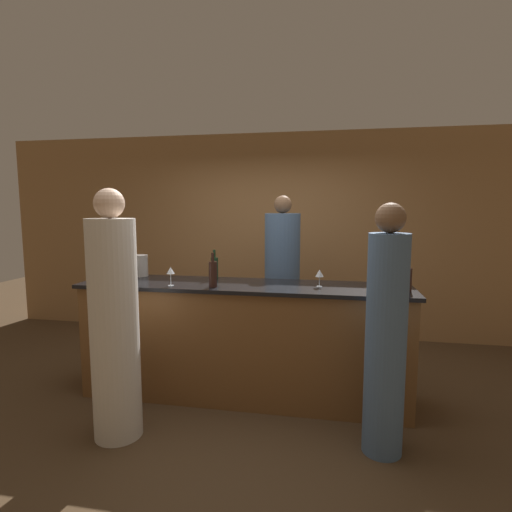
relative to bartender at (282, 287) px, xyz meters
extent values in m
plane|color=#4C3823|center=(-0.26, -0.88, -0.89)|extent=(14.00, 14.00, 0.00)
cube|color=#A37547|center=(-0.26, 1.12, 0.51)|extent=(8.00, 0.06, 2.80)
cube|color=brown|center=(-0.26, -0.88, -0.36)|extent=(2.98, 0.60, 1.05)
cube|color=black|center=(-0.26, -0.88, 0.18)|extent=(3.04, 0.66, 0.04)
cylinder|color=#4C6B93|center=(0.00, 0.00, -0.03)|extent=(0.40, 0.40, 1.72)
sphere|color=brown|center=(0.00, 0.00, 0.93)|extent=(0.20, 0.20, 0.20)
cylinder|color=silver|center=(-1.09, -1.71, -0.04)|extent=(0.37, 0.37, 1.70)
sphere|color=beige|center=(-1.09, -1.71, 0.93)|extent=(0.22, 0.22, 0.22)
cylinder|color=#4C6B93|center=(0.93, -1.55, -0.08)|extent=(0.29, 0.29, 1.61)
sphere|color=brown|center=(0.93, -1.55, 0.83)|extent=(0.21, 0.21, 0.21)
cylinder|color=black|center=(1.17, -0.95, 0.30)|extent=(0.07, 0.07, 0.20)
cylinder|color=black|center=(1.17, -0.95, 0.43)|extent=(0.03, 0.03, 0.07)
cylinder|color=black|center=(-0.60, -0.65, 0.30)|extent=(0.07, 0.07, 0.21)
cylinder|color=black|center=(-0.60, -0.65, 0.45)|extent=(0.03, 0.03, 0.08)
cylinder|color=black|center=(-0.49, -1.07, 0.31)|extent=(0.07, 0.07, 0.23)
cylinder|color=black|center=(-0.49, -1.07, 0.46)|extent=(0.03, 0.03, 0.08)
cylinder|color=#9E9993|center=(-1.39, -0.66, 0.31)|extent=(0.15, 0.15, 0.22)
cylinder|color=silver|center=(-1.58, -1.06, 0.20)|extent=(0.05, 0.05, 0.00)
cylinder|color=silver|center=(-1.58, -1.06, 0.25)|extent=(0.01, 0.01, 0.09)
cone|color=silver|center=(-1.58, -1.06, 0.33)|extent=(0.07, 0.07, 0.07)
cylinder|color=silver|center=(0.96, -1.05, 0.20)|extent=(0.05, 0.05, 0.00)
cylinder|color=silver|center=(0.96, -1.05, 0.24)|extent=(0.01, 0.01, 0.08)
cone|color=silver|center=(0.96, -1.05, 0.32)|extent=(0.06, 0.06, 0.08)
cylinder|color=silver|center=(0.44, -0.88, 0.20)|extent=(0.05, 0.05, 0.00)
cylinder|color=silver|center=(0.44, -0.88, 0.25)|extent=(0.01, 0.01, 0.09)
cone|color=silver|center=(0.44, -0.88, 0.32)|extent=(0.07, 0.07, 0.06)
cylinder|color=silver|center=(-0.88, -1.09, 0.20)|extent=(0.05, 0.05, 0.00)
cylinder|color=silver|center=(-0.88, -1.09, 0.25)|extent=(0.01, 0.01, 0.10)
cone|color=silver|center=(-0.88, -1.09, 0.34)|extent=(0.07, 0.07, 0.06)
camera|label=1|loc=(0.52, -4.42, 0.89)|focal=28.00mm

